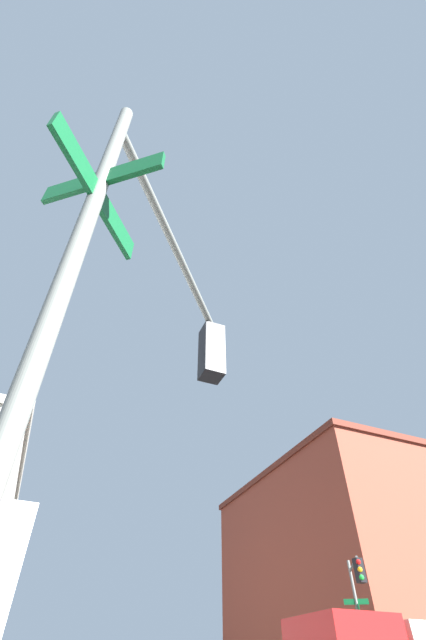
{
  "coord_description": "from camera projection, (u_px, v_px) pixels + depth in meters",
  "views": [
    {
      "loc": [
        -6.67,
        -8.89,
        1.74
      ],
      "look_at": [
        -5.39,
        -5.84,
        4.77
      ],
      "focal_mm": 22.58,
      "sensor_mm": 36.0,
      "label": 1
    }
  ],
  "objects": [
    {
      "name": "building_brick",
      "position": [
        404.0,
        589.0,
        27.38
      ],
      "size": [
        20.17,
        16.56,
        13.32
      ],
      "color": "brown",
      "rests_on": "ground_plane"
    },
    {
      "name": "traffic_signal_far",
      "position": [
        361.0,
        604.0,
        15.54
      ],
      "size": [
        1.97,
        2.91,
        5.83
      ],
      "color": "slate",
      "rests_on": "ground_plane"
    },
    {
      "name": "traffic_signal_near",
      "position": [
        162.0,
        327.0,
        3.66
      ],
      "size": [
        2.38,
        2.79,
        5.87
      ],
      "color": "slate",
      "rests_on": "ground_plane"
    }
  ]
}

